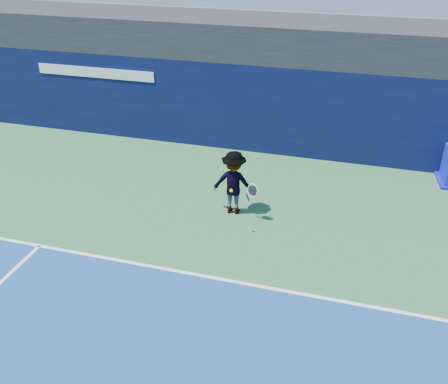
# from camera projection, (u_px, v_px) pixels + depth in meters

# --- Properties ---
(baseline) EXTENTS (24.00, 0.10, 0.01)m
(baseline) POSITION_uv_depth(u_px,v_px,m) (234.00, 282.00, 11.14)
(baseline) COLOR white
(baseline) RESTS_ON ground
(stadium_band) EXTENTS (36.00, 3.00, 1.20)m
(stadium_band) POSITION_uv_depth(u_px,v_px,m) (302.00, 39.00, 16.56)
(stadium_band) COLOR black
(stadium_band) RESTS_ON back_wall_assembly
(back_wall_assembly) EXTENTS (36.00, 1.03, 3.00)m
(back_wall_assembly) POSITION_uv_depth(u_px,v_px,m) (292.00, 109.00, 16.73)
(back_wall_assembly) COLOR black
(back_wall_assembly) RESTS_ON ground
(tennis_player) EXTENTS (1.34, 0.74, 1.80)m
(tennis_player) POSITION_uv_depth(u_px,v_px,m) (234.00, 183.00, 13.39)
(tennis_player) COLOR silver
(tennis_player) RESTS_ON ground
(tennis_ball) EXTENTS (0.08, 0.08, 0.08)m
(tennis_ball) POSITION_uv_depth(u_px,v_px,m) (231.00, 191.00, 12.21)
(tennis_ball) COLOR yellow
(tennis_ball) RESTS_ON ground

